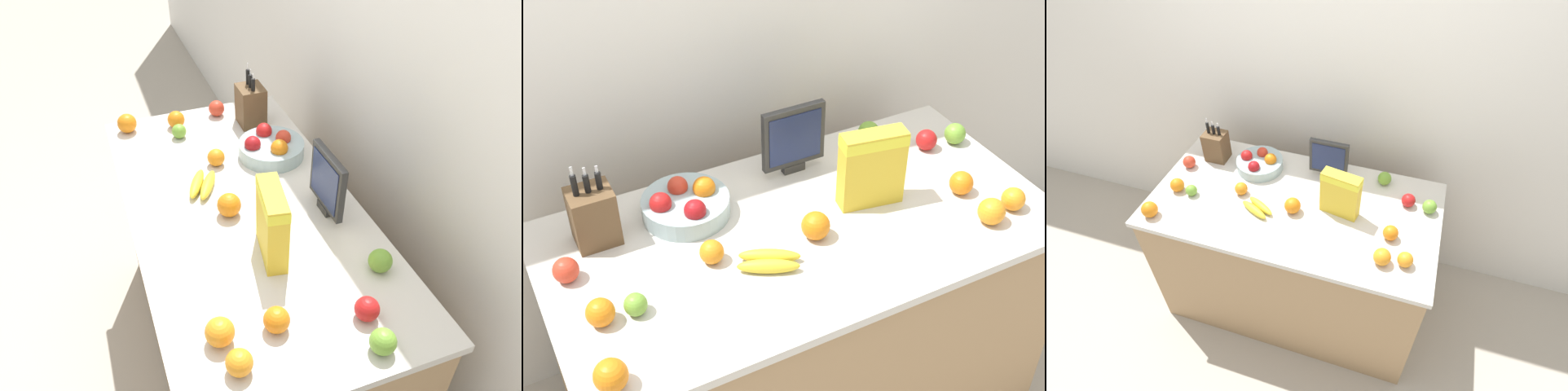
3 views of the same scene
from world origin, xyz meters
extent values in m
plane|color=#B2A899|center=(0.00, 0.00, 0.00)|extent=(14.00, 14.00, 0.00)
cube|color=silver|center=(0.00, 0.63, 1.30)|extent=(9.00, 0.06, 2.60)
cube|color=tan|center=(0.00, 0.00, 0.45)|extent=(1.54, 0.79, 0.89)
cube|color=beige|center=(0.00, 0.00, 0.91)|extent=(1.57, 0.82, 0.03)
cube|color=brown|center=(-0.57, 0.23, 1.02)|extent=(0.13, 0.11, 0.18)
cylinder|color=black|center=(-0.60, 0.23, 1.14)|extent=(0.02, 0.02, 0.07)
cube|color=silver|center=(-0.60, 0.23, 1.19)|extent=(0.01, 0.00, 0.03)
cylinder|color=black|center=(-0.57, 0.23, 1.14)|extent=(0.02, 0.02, 0.06)
cube|color=silver|center=(-0.57, 0.23, 1.18)|extent=(0.01, 0.00, 0.03)
cylinder|color=black|center=(-0.53, 0.23, 1.13)|extent=(0.02, 0.02, 0.06)
cube|color=silver|center=(-0.53, 0.23, 1.17)|extent=(0.01, 0.00, 0.02)
cube|color=#2D2D2D|center=(0.12, 0.27, 0.94)|extent=(0.08, 0.03, 0.03)
cube|color=#2D2D2D|center=(0.12, 0.27, 1.06)|extent=(0.22, 0.02, 0.22)
cube|color=#19234C|center=(0.12, 0.26, 1.06)|extent=(0.19, 0.00, 0.18)
cube|color=gold|center=(0.25, 0.01, 1.05)|extent=(0.21, 0.10, 0.26)
cube|color=yellow|center=(0.25, 0.01, 1.16)|extent=(0.21, 0.10, 0.04)
cylinder|color=#99B2B7|center=(-0.29, 0.22, 0.96)|extent=(0.27, 0.27, 0.06)
sphere|color=orange|center=(-0.22, 0.23, 1.00)|extent=(0.07, 0.07, 0.07)
sphere|color=red|center=(-0.29, 0.27, 1.00)|extent=(0.06, 0.06, 0.06)
sphere|color=red|center=(-0.37, 0.22, 1.00)|extent=(0.07, 0.07, 0.07)
sphere|color=#A31419|center=(-0.29, 0.14, 1.00)|extent=(0.07, 0.07, 0.07)
ellipsoid|color=yellow|center=(-0.15, -0.09, 0.95)|extent=(0.18, 0.12, 0.04)
ellipsoid|color=yellow|center=(-0.18, -0.13, 0.95)|extent=(0.18, 0.12, 0.04)
sphere|color=#6B9E33|center=(0.71, 0.16, 0.96)|extent=(0.08, 0.08, 0.08)
sphere|color=red|center=(-0.69, 0.10, 0.96)|extent=(0.07, 0.07, 0.07)
sphere|color=red|center=(0.59, 0.17, 0.96)|extent=(0.07, 0.07, 0.07)
sphere|color=#6B9E33|center=(0.44, 0.31, 0.96)|extent=(0.08, 0.08, 0.08)
sphere|color=#6B9E33|center=(-0.56, -0.11, 0.96)|extent=(0.06, 0.06, 0.06)
sphere|color=orange|center=(-0.65, -0.10, 0.96)|extent=(0.08, 0.08, 0.08)
sphere|color=orange|center=(0.53, -0.25, 0.97)|extent=(0.09, 0.09, 0.09)
sphere|color=orange|center=(0.54, -0.09, 0.96)|extent=(0.08, 0.08, 0.08)
sphere|color=orange|center=(0.64, -0.23, 0.96)|extent=(0.08, 0.08, 0.08)
sphere|color=orange|center=(-0.69, -0.32, 0.97)|extent=(0.09, 0.09, 0.09)
sphere|color=orange|center=(-0.30, -0.02, 0.96)|extent=(0.07, 0.07, 0.07)
sphere|color=orange|center=(0.02, -0.06, 0.97)|extent=(0.09, 0.09, 0.09)
camera|label=1|loc=(1.37, -0.44, 2.13)|focal=35.00mm
camera|label=2|loc=(-0.83, -1.49, 2.36)|focal=50.00mm
camera|label=3|loc=(0.55, -1.47, 2.50)|focal=28.00mm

